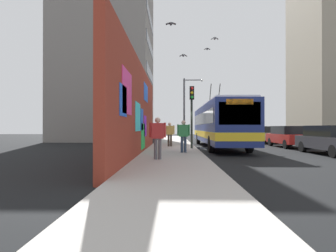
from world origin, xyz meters
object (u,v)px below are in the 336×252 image
at_px(city_bus, 218,124).
at_px(parked_car_red, 288,136).
at_px(parked_car_dark_gray, 331,139).
at_px(street_lamp, 187,105).
at_px(parked_car_champagne, 262,134).
at_px(parked_car_white, 245,133).
at_px(traffic_light, 192,106).
at_px(pedestrian_near_wall, 158,134).
at_px(pedestrian_midblock, 170,132).
at_px(pedestrian_at_curb, 184,134).

xyz_separation_m(city_bus, parked_car_red, (0.26, -5.20, -0.92)).
xyz_separation_m(parked_car_dark_gray, street_lamp, (11.47, 7.21, 2.89)).
relative_size(city_bus, parked_car_champagne, 2.87).
xyz_separation_m(city_bus, parked_car_white, (11.85, -5.20, -0.91)).
height_order(parked_car_champagne, traffic_light, traffic_light).
bearing_deg(street_lamp, pedestrian_near_wall, 172.52).
relative_size(pedestrian_midblock, pedestrian_at_curb, 0.98).
xyz_separation_m(parked_car_red, parked_car_champagne, (5.75, -0.00, 0.00)).
bearing_deg(parked_car_red, parked_car_champagne, -0.00).
distance_m(parked_car_dark_gray, parked_car_red, 5.30).
bearing_deg(city_bus, pedestrian_at_curb, 153.19).
xyz_separation_m(city_bus, street_lamp, (6.43, 2.01, 1.97)).
xyz_separation_m(city_bus, traffic_light, (-2.74, 2.15, 1.07)).
bearing_deg(parked_car_white, pedestrian_at_curb, 155.30).
relative_size(parked_car_white, traffic_light, 1.22).
bearing_deg(parked_car_red, traffic_light, 112.19).
bearing_deg(pedestrian_midblock, parked_car_white, -34.28).
bearing_deg(parked_car_dark_gray, parked_car_red, 0.00).
bearing_deg(pedestrian_near_wall, pedestrian_at_curb, -21.61).
relative_size(pedestrian_near_wall, pedestrian_midblock, 1.04).
relative_size(city_bus, traffic_light, 3.17).
bearing_deg(parked_car_red, pedestrian_at_curb, 125.79).
bearing_deg(parked_car_red, parked_car_dark_gray, -180.00).
bearing_deg(pedestrian_midblock, parked_car_red, -81.68).
distance_m(pedestrian_near_wall, pedestrian_midblock, 7.50).
distance_m(pedestrian_near_wall, pedestrian_at_curb, 3.25).
height_order(pedestrian_midblock, street_lamp, street_lamp).
bearing_deg(pedestrian_midblock, parked_car_champagne, -51.28).
distance_m(city_bus, pedestrian_near_wall, 9.41).
bearing_deg(traffic_light, parked_car_dark_gray, -107.39).
xyz_separation_m(parked_car_red, pedestrian_at_curb, (-5.75, 7.98, 0.32)).
height_order(city_bus, parked_car_red, city_bus).
height_order(city_bus, pedestrian_near_wall, city_bus).
xyz_separation_m(parked_car_white, traffic_light, (-14.59, 7.35, 1.98)).
xyz_separation_m(parked_car_white, pedestrian_near_wall, (-20.36, 9.17, 0.35)).
xyz_separation_m(parked_car_red, pedestrian_midblock, (-1.28, 8.78, 0.30)).
bearing_deg(traffic_light, parked_car_red, -67.81).
xyz_separation_m(city_bus, pedestrian_at_curb, (-5.49, 2.78, -0.60)).
distance_m(pedestrian_midblock, traffic_light, 2.80).
relative_size(pedestrian_midblock, street_lamp, 0.27).
bearing_deg(city_bus, parked_car_white, -23.70).
bearing_deg(parked_car_champagne, pedestrian_midblock, 128.72).
bearing_deg(parked_car_dark_gray, pedestrian_midblock, 65.40).
xyz_separation_m(parked_car_white, pedestrian_midblock, (-12.87, 8.78, 0.29)).
relative_size(parked_car_dark_gray, pedestrian_at_curb, 2.74).
bearing_deg(parked_car_white, parked_car_dark_gray, 180.00).
distance_m(parked_car_dark_gray, pedestrian_at_curb, 8.00).
bearing_deg(pedestrian_at_curb, parked_car_champagne, -34.74).
xyz_separation_m(pedestrian_midblock, traffic_light, (-1.71, -1.43, 1.69)).
relative_size(parked_car_champagne, traffic_light, 1.11).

